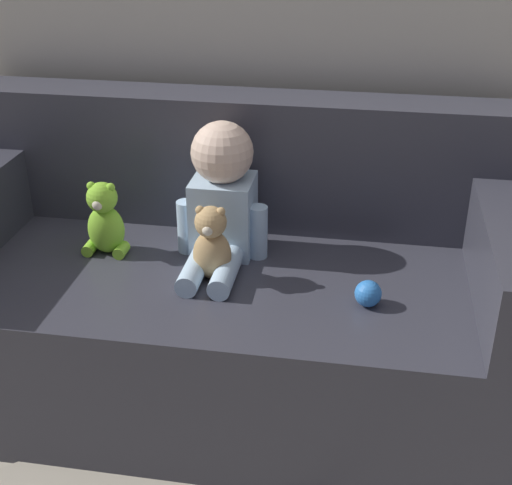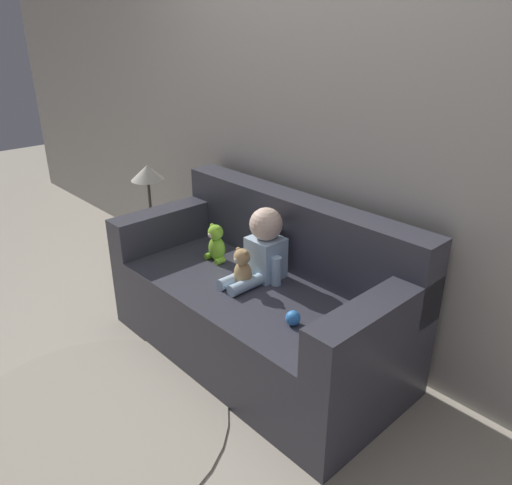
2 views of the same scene
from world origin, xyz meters
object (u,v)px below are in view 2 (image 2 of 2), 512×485
Objects in this scene: toy_ball at (293,318)px; side_table at (149,196)px; couch at (261,301)px; teddy_bear_brown at (243,268)px; person_baby at (263,248)px; plush_toy_side at (216,244)px.

side_table is (-1.50, 0.19, 0.17)m from toy_ball.
side_table is (-1.10, 0.00, 0.34)m from couch.
couch reaches higher than teddy_bear_brown.
person_baby is 0.16m from teddy_bear_brown.
couch is 1.94× the size of side_table.
person_baby is (-0.02, 0.03, 0.31)m from couch.
person_baby is 1.80× the size of teddy_bear_brown.
teddy_bear_brown is at bearing 170.75° from toy_ball.
person_baby reaches higher than toy_ball.
teddy_bear_brown is 0.44m from toy_ball.
couch is 4.26× the size of person_baby.
teddy_bear_brown is at bearing -89.03° from person_baby.
couch is 0.48m from toy_ball.
toy_ball is at bearing -12.25° from plush_toy_side.
teddy_bear_brown is 0.98× the size of plush_toy_side.
side_table reaches higher than toy_ball.
plush_toy_side is 0.78m from toy_ball.
couch is at bearing -55.76° from person_baby.
toy_ball is 1.53m from side_table.
person_baby reaches higher than teddy_bear_brown.
side_table is (-0.74, 0.03, 0.10)m from plush_toy_side.
couch is 7.69× the size of teddy_bear_brown.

